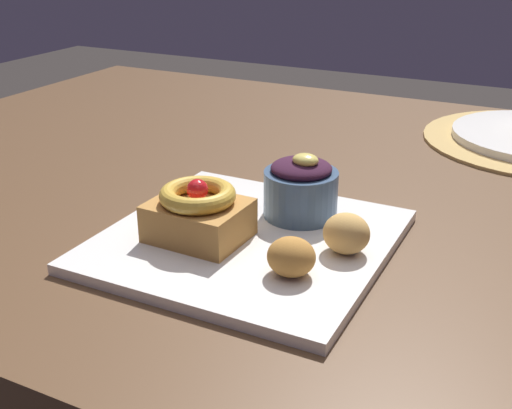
# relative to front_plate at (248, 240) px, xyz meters

# --- Properties ---
(dining_table) EXTENTS (1.45, 0.99, 0.73)m
(dining_table) POSITION_rel_front_plate_xyz_m (-0.01, 0.22, -0.09)
(dining_table) COLOR brown
(dining_table) RESTS_ON ground_plane
(front_plate) EXTENTS (0.29, 0.29, 0.01)m
(front_plate) POSITION_rel_front_plate_xyz_m (0.00, 0.00, 0.00)
(front_plate) COLOR white
(front_plate) RESTS_ON dining_table
(cake_slice) EXTENTS (0.10, 0.08, 0.07)m
(cake_slice) POSITION_rel_front_plate_xyz_m (-0.04, -0.03, 0.03)
(cake_slice) COLOR #B77F3D
(cake_slice) RESTS_ON front_plate
(berry_ramekin) EXTENTS (0.08, 0.08, 0.08)m
(berry_ramekin) POSITION_rel_front_plate_xyz_m (0.03, 0.07, 0.04)
(berry_ramekin) COLOR #3D5675
(berry_ramekin) RESTS_ON front_plate
(fritter_front) EXTENTS (0.05, 0.04, 0.04)m
(fritter_front) POSITION_rel_front_plate_xyz_m (0.08, -0.06, 0.02)
(fritter_front) COLOR #BC7F38
(fritter_front) RESTS_ON front_plate
(fritter_middle) EXTENTS (0.05, 0.04, 0.04)m
(fritter_middle) POSITION_rel_front_plate_xyz_m (0.11, 0.01, 0.03)
(fritter_middle) COLOR tan
(fritter_middle) RESTS_ON front_plate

